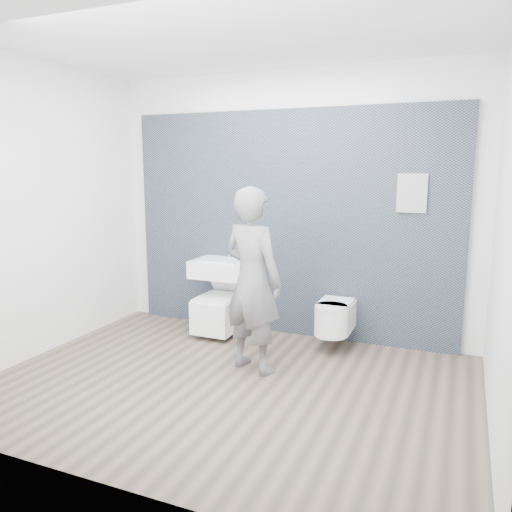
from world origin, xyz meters
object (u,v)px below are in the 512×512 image
at_px(washbasin, 222,268).
at_px(visitor, 252,280).
at_px(toilet_square, 220,311).
at_px(toilet_rounded, 334,317).

xyz_separation_m(washbasin, visitor, (0.71, -0.83, 0.10)).
distance_m(washbasin, visitor, 1.10).
relative_size(washbasin, toilet_square, 0.85).
bearing_deg(washbasin, toilet_square, -90.00).
bearing_deg(washbasin, visitor, -49.34).
xyz_separation_m(toilet_square, visitor, (0.71, -0.76, 0.57)).
distance_m(washbasin, toilet_rounded, 1.33).
xyz_separation_m(toilet_rounded, visitor, (-0.55, -0.78, 0.49)).
bearing_deg(washbasin, toilet_rounded, -2.29).
distance_m(toilet_rounded, visitor, 1.07).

